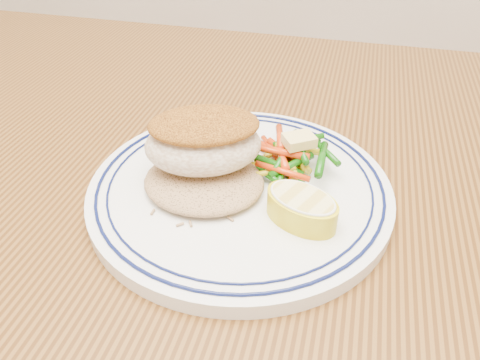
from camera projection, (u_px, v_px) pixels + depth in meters
The scene contains 7 objects.
dining_table at pixel (242, 257), 0.53m from camera, with size 1.50×0.90×0.75m.
plate at pixel (240, 189), 0.46m from camera, with size 0.29×0.29×0.02m.
rice_pilaf at pixel (204, 179), 0.44m from camera, with size 0.12×0.10×0.02m, color #94704A.
fish_fillet at pixel (203, 140), 0.44m from camera, with size 0.13×0.11×0.06m.
vegetable_pile at pixel (288, 158), 0.47m from camera, with size 0.10×0.11×0.03m.
butter_pat at pixel (299, 140), 0.46m from camera, with size 0.03×0.02×0.01m, color #F0D475.
lemon_wedge at pixel (302, 207), 0.40m from camera, with size 0.08×0.08×0.03m.
Camera 1 is at (0.09, -0.36, 1.04)m, focal length 35.00 mm.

